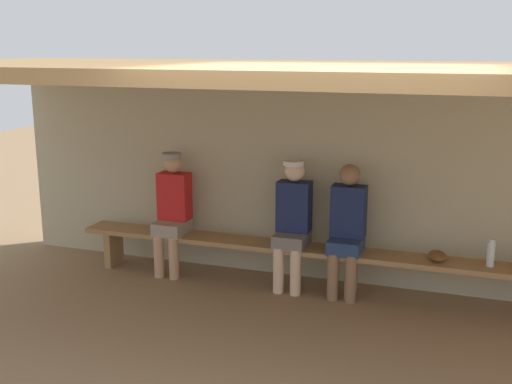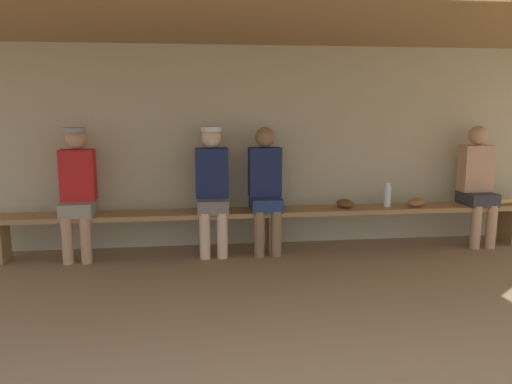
{
  "view_description": "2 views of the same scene",
  "coord_description": "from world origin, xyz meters",
  "px_view_note": "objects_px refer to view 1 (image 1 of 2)",
  "views": [
    {
      "loc": [
        1.06,
        -4.42,
        2.48
      ],
      "look_at": [
        -0.92,
        1.26,
        1.07
      ],
      "focal_mm": 44.14,
      "sensor_mm": 36.0,
      "label": 1
    },
    {
      "loc": [
        -0.85,
        -3.81,
        1.59
      ],
      "look_at": [
        -0.22,
        1.05,
        0.74
      ],
      "focal_mm": 36.37,
      "sensor_mm": 36.0,
      "label": 2
    }
  ],
  "objects_px": {
    "player_in_white": "(173,207)",
    "baseball_glove_tan": "(437,256)",
    "player_near_post": "(347,225)",
    "bench": "(352,259)",
    "water_bottle_blue": "(491,253)",
    "player_rightmost": "(292,218)"
  },
  "relations": [
    {
      "from": "player_in_white",
      "to": "baseball_glove_tan",
      "type": "xyz_separation_m",
      "value": [
        2.81,
        0.01,
        -0.24
      ]
    },
    {
      "from": "player_near_post",
      "to": "bench",
      "type": "bearing_deg",
      "value": -3.0
    },
    {
      "from": "bench",
      "to": "water_bottle_blue",
      "type": "xyz_separation_m",
      "value": [
        1.3,
        0.0,
        0.2
      ]
    },
    {
      "from": "player_in_white",
      "to": "player_near_post",
      "type": "distance_m",
      "value": 1.92
    },
    {
      "from": "water_bottle_blue",
      "to": "baseball_glove_tan",
      "type": "height_order",
      "value": "water_bottle_blue"
    },
    {
      "from": "bench",
      "to": "player_near_post",
      "type": "distance_m",
      "value": 0.35
    },
    {
      "from": "player_rightmost",
      "to": "player_in_white",
      "type": "height_order",
      "value": "same"
    },
    {
      "from": "player_rightmost",
      "to": "water_bottle_blue",
      "type": "distance_m",
      "value": 1.93
    },
    {
      "from": "bench",
      "to": "player_in_white",
      "type": "height_order",
      "value": "player_in_white"
    },
    {
      "from": "bench",
      "to": "player_rightmost",
      "type": "distance_m",
      "value": 0.72
    },
    {
      "from": "bench",
      "to": "player_rightmost",
      "type": "height_order",
      "value": "player_rightmost"
    },
    {
      "from": "player_near_post",
      "to": "baseball_glove_tan",
      "type": "relative_size",
      "value": 5.56
    },
    {
      "from": "player_rightmost",
      "to": "player_near_post",
      "type": "relative_size",
      "value": 1.01
    },
    {
      "from": "bench",
      "to": "player_in_white",
      "type": "bearing_deg",
      "value": 179.9
    },
    {
      "from": "player_in_white",
      "to": "player_near_post",
      "type": "xyz_separation_m",
      "value": [
        1.92,
        -0.0,
        -0.02
      ]
    },
    {
      "from": "water_bottle_blue",
      "to": "player_rightmost",
      "type": "bearing_deg",
      "value": 179.97
    },
    {
      "from": "bench",
      "to": "player_in_white",
      "type": "distance_m",
      "value": 2.02
    },
    {
      "from": "player_near_post",
      "to": "baseball_glove_tan",
      "type": "bearing_deg",
      "value": 0.52
    },
    {
      "from": "player_near_post",
      "to": "player_rightmost",
      "type": "bearing_deg",
      "value": 179.95
    },
    {
      "from": "player_in_white",
      "to": "water_bottle_blue",
      "type": "relative_size",
      "value": 5.13
    },
    {
      "from": "player_near_post",
      "to": "water_bottle_blue",
      "type": "relative_size",
      "value": 5.09
    },
    {
      "from": "player_rightmost",
      "to": "player_in_white",
      "type": "relative_size",
      "value": 1.0
    }
  ]
}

